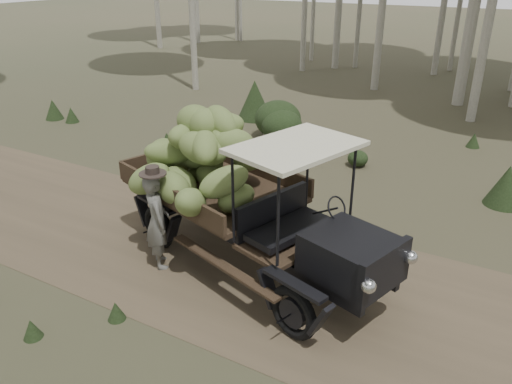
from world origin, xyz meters
TOP-DOWN VIEW (x-y plane):
  - ground at (0.00, 0.00)m, footprint 120.00×120.00m
  - dirt_track at (0.00, 0.00)m, footprint 70.00×4.00m
  - banana_truck at (-1.38, 0.21)m, footprint 5.54×3.28m
  - farmer at (-2.21, -0.62)m, footprint 0.73×0.71m
  - undergrowth at (1.01, 0.40)m, footprint 23.98×19.37m

SIDE VIEW (x-z plane):
  - ground at x=0.00m, z-range 0.00..0.00m
  - dirt_track at x=0.00m, z-range 0.00..0.01m
  - undergrowth at x=1.01m, z-range -0.17..1.12m
  - farmer at x=-2.21m, z-range -0.05..1.78m
  - banana_truck at x=-1.38m, z-range 0.18..2.90m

